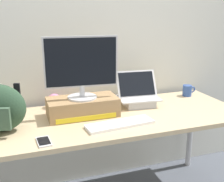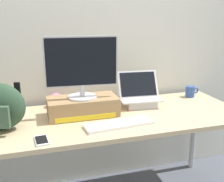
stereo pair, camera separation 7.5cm
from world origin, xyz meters
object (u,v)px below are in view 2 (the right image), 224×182
Objects in this scene: coffee_mug at (190,91)px; desktop_monitor at (82,67)px; cell_phone at (41,140)px; external_keyboard at (119,124)px; plush_toy at (56,100)px; toner_box_yellow at (83,106)px; open_laptop at (139,99)px.

desktop_monitor is at bearing -170.06° from coffee_mug.
external_keyboard is at bearing 6.22° from cell_phone.
toner_box_yellow is at bearing -55.64° from plush_toy.
coffee_mug is at bearing 22.96° from external_keyboard.
desktop_monitor reaches higher than toner_box_yellow.
coffee_mug reaches higher than cell_phone.
open_laptop is 0.44m from external_keyboard.
cell_phone is at bearing -126.65° from desktop_monitor.
open_laptop is 0.51m from coffee_mug.
external_keyboard reaches higher than cell_phone.
toner_box_yellow is 0.29m from plush_toy.
toner_box_yellow is at bearing 87.97° from desktop_monitor.
plush_toy is at bearing 129.54° from desktop_monitor.
toner_box_yellow is 4.51× the size of plush_toy.
desktop_monitor is at bearing 44.22° from cell_phone.
open_laptop is at bearing 44.93° from external_keyboard.
toner_box_yellow is 0.47m from open_laptop.
external_keyboard is 0.50m from cell_phone.
desktop_monitor reaches higher than open_laptop.
open_laptop is 0.88m from cell_phone.
open_laptop is 0.73× the size of external_keyboard.
external_keyboard is at bearing -48.80° from desktop_monitor.
desktop_monitor is 1.03m from coffee_mug.
desktop_monitor is 4.19× the size of coffee_mug.
external_keyboard is (0.18, -0.25, -0.34)m from desktop_monitor.
cell_phone is (-0.49, -0.09, -0.01)m from external_keyboard.
open_laptop reaches higher than external_keyboard.
cell_phone is at bearing -158.17° from coffee_mug.
coffee_mug reaches higher than external_keyboard.
coffee_mug is (0.50, 0.09, -0.01)m from open_laptop.
toner_box_yellow is 0.28m from desktop_monitor.
cell_phone is 0.60m from plush_toy.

